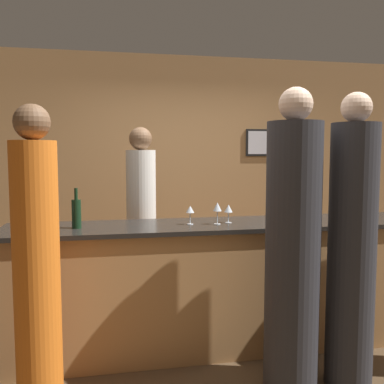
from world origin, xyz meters
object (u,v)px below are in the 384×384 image
(guest_0, at_px, (37,266))
(guest_2, at_px, (293,251))
(guest_1, at_px, (352,250))
(bartender, at_px, (141,229))
(wine_bottle_0, at_px, (76,213))

(guest_0, xyz_separation_m, guest_2, (1.65, -0.08, 0.04))
(guest_0, xyz_separation_m, guest_1, (2.07, -0.11, 0.04))
(guest_1, distance_m, guest_2, 0.42)
(bartender, relative_size, guest_1, 0.92)
(guest_0, height_order, guest_2, guest_2)
(bartender, height_order, guest_0, guest_0)
(guest_2, bearing_deg, guest_0, 177.10)
(bartender, xyz_separation_m, guest_1, (1.33, -1.45, 0.06))
(guest_1, bearing_deg, guest_2, 176.02)
(guest_0, bearing_deg, wine_bottle_0, 71.39)
(guest_1, relative_size, guest_2, 0.99)
(bartender, height_order, wine_bottle_0, bartender)
(guest_1, bearing_deg, bartender, 132.47)
(guest_1, bearing_deg, wine_bottle_0, 159.10)
(guest_0, bearing_deg, bartender, 60.70)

